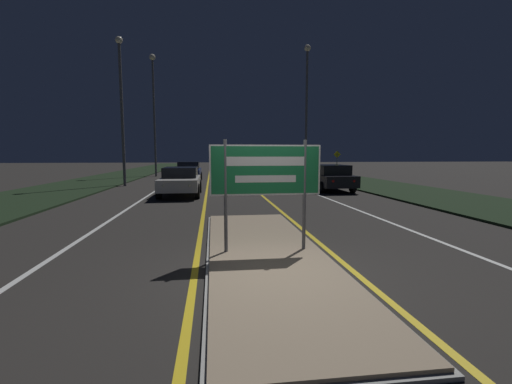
{
  "coord_description": "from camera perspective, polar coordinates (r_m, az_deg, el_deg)",
  "views": [
    {
      "loc": [
        -1.04,
        -5.47,
        2.03
      ],
      "look_at": [
        0.0,
        2.7,
        1.12
      ],
      "focal_mm": 24.0,
      "sensor_mm": 36.0,
      "label": 1
    }
  ],
  "objects": [
    {
      "name": "streetlight_left_far",
      "position": [
        33.02,
        -16.68,
        14.47
      ],
      "size": [
        0.53,
        0.53,
        10.83
      ],
      "color": "#56565B",
      "rests_on": "ground_plane"
    },
    {
      "name": "median_island",
      "position": [
        7.04,
        1.57,
        -10.1
      ],
      "size": [
        2.36,
        8.14,
        0.1
      ],
      "color": "#999993",
      "rests_on": "ground_plane"
    },
    {
      "name": "lane_line_white_left",
      "position": [
        30.7,
        -13.18,
        2.38
      ],
      "size": [
        0.12,
        70.0,
        0.01
      ],
      "color": "silver",
      "rests_on": "ground_plane"
    },
    {
      "name": "warning_sign",
      "position": [
        28.9,
        13.34,
        4.96
      ],
      "size": [
        0.6,
        0.06,
        2.23
      ],
      "color": "#56565B",
      "rests_on": "verge_right"
    },
    {
      "name": "centre_line_yellow_left",
      "position": [
        30.54,
        -7.88,
        2.46
      ],
      "size": [
        0.12,
        70.0,
        0.01
      ],
      "color": "gold",
      "rests_on": "ground_plane"
    },
    {
      "name": "centre_line_yellow_right",
      "position": [
        30.64,
        -2.75,
        2.53
      ],
      "size": [
        0.12,
        70.0,
        0.01
      ],
      "color": "gold",
      "rests_on": "ground_plane"
    },
    {
      "name": "verge_left",
      "position": [
        26.91,
        -25.58,
        1.46
      ],
      "size": [
        5.0,
        100.0,
        0.08
      ],
      "color": "black",
      "rests_on": "ground_plane"
    },
    {
      "name": "ground_plane",
      "position": [
        5.93,
        3.4,
        -13.71
      ],
      "size": [
        160.0,
        160.0,
        0.0
      ],
      "primitive_type": "plane",
      "color": "#282623"
    },
    {
      "name": "car_receding_0",
      "position": [
        19.75,
        12.11,
        2.46
      ],
      "size": [
        1.91,
        4.53,
        1.44
      ],
      "color": "black",
      "rests_on": "ground_plane"
    },
    {
      "name": "streetlight_right_near",
      "position": [
        28.11,
        8.45,
        15.43
      ],
      "size": [
        0.51,
        0.51,
        10.44
      ],
      "color": "#56565B",
      "rests_on": "ground_plane"
    },
    {
      "name": "car_approaching_1",
      "position": [
        25.95,
        -11.12,
        3.43
      ],
      "size": [
        1.85,
        4.26,
        1.48
      ],
      "color": "navy",
      "rests_on": "ground_plane"
    },
    {
      "name": "highway_sign",
      "position": [
        6.76,
        1.62,
        3.0
      ],
      "size": [
        2.2,
        0.07,
        2.22
      ],
      "color": "#56565B",
      "rests_on": "median_island"
    },
    {
      "name": "streetlight_left_near",
      "position": [
        23.65,
        -21.53,
        14.27
      ],
      "size": [
        0.44,
        0.44,
        9.21
      ],
      "color": "#56565B",
      "rests_on": "ground_plane"
    },
    {
      "name": "car_receding_1",
      "position": [
        27.96,
        7.3,
        3.73
      ],
      "size": [
        1.87,
        4.69,
        1.49
      ],
      "color": "#B7B7BC",
      "rests_on": "ground_plane"
    },
    {
      "name": "edge_line_white_left",
      "position": [
        31.15,
        -18.68,
        2.26
      ],
      "size": [
        0.1,
        70.0,
        0.01
      ],
      "color": "silver",
      "rests_on": "ground_plane"
    },
    {
      "name": "lane_line_white_right",
      "position": [
        30.99,
        2.48,
        2.57
      ],
      "size": [
        0.12,
        70.0,
        0.01
      ],
      "color": "silver",
      "rests_on": "ground_plane"
    },
    {
      "name": "car_approaching_0",
      "position": [
        17.22,
        -12.45,
        1.89
      ],
      "size": [
        1.93,
        4.19,
        1.39
      ],
      "color": "silver",
      "rests_on": "ground_plane"
    },
    {
      "name": "verge_right",
      "position": [
        27.64,
        15.17,
        1.98
      ],
      "size": [
        5.0,
        100.0,
        0.08
      ],
      "color": "black",
      "rests_on": "ground_plane"
    },
    {
      "name": "edge_line_white_right",
      "position": [
        31.63,
        7.85,
        2.59
      ],
      "size": [
        0.1,
        70.0,
        0.01
      ],
      "color": "silver",
      "rests_on": "ground_plane"
    }
  ]
}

